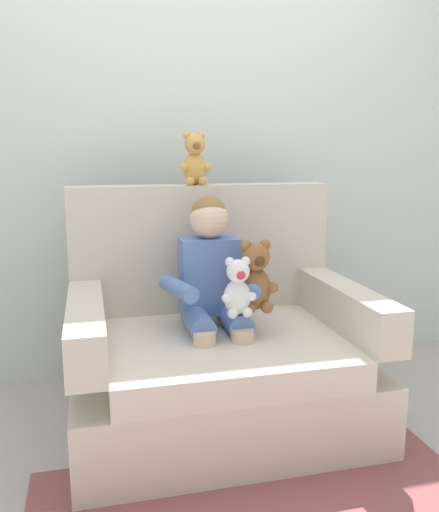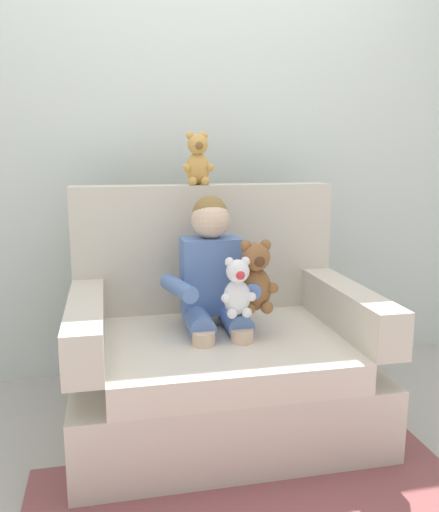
{
  "view_description": "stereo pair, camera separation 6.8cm",
  "coord_description": "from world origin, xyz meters",
  "px_view_note": "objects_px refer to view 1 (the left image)",
  "views": [
    {
      "loc": [
        -0.52,
        -2.11,
        1.21
      ],
      "look_at": [
        -0.02,
        -0.05,
        0.78
      ],
      "focal_mm": 37.16,
      "sensor_mm": 36.0,
      "label": 1
    },
    {
      "loc": [
        -0.46,
        -2.12,
        1.21
      ],
      "look_at": [
        -0.02,
        -0.05,
        0.78
      ],
      "focal_mm": 37.16,
      "sensor_mm": 36.0,
      "label": 2
    }
  ],
  "objects_px": {
    "plush_brown": "(255,278)",
    "plush_white": "(238,288)",
    "armchair": "(217,353)",
    "seated_child": "(213,282)",
    "plush_honey_on_backrest": "(195,160)"
  },
  "relations": [
    {
      "from": "plush_honey_on_backrest",
      "to": "armchair",
      "type": "bearing_deg",
      "value": -93.96
    },
    {
      "from": "plush_brown",
      "to": "plush_white",
      "type": "height_order",
      "value": "plush_brown"
    },
    {
      "from": "seated_child",
      "to": "armchair",
      "type": "bearing_deg",
      "value": -41.92
    },
    {
      "from": "seated_child",
      "to": "plush_honey_on_backrest",
      "type": "height_order",
      "value": "plush_honey_on_backrest"
    },
    {
      "from": "armchair",
      "to": "plush_white",
      "type": "height_order",
      "value": "armchair"
    },
    {
      "from": "armchair",
      "to": "seated_child",
      "type": "distance_m",
      "value": 0.33
    },
    {
      "from": "plush_white",
      "to": "seated_child",
      "type": "bearing_deg",
      "value": 87.91
    },
    {
      "from": "armchair",
      "to": "plush_brown",
      "type": "relative_size",
      "value": 4.12
    },
    {
      "from": "armchair",
      "to": "plush_brown",
      "type": "xyz_separation_m",
      "value": [
        0.14,
        -0.11,
        0.36
      ]
    },
    {
      "from": "plush_brown",
      "to": "armchair",
      "type": "bearing_deg",
      "value": 124.77
    },
    {
      "from": "seated_child",
      "to": "plush_white",
      "type": "distance_m",
      "value": 0.19
    },
    {
      "from": "armchair",
      "to": "plush_honey_on_backrest",
      "type": "distance_m",
      "value": 0.9
    },
    {
      "from": "armchair",
      "to": "plush_brown",
      "type": "bearing_deg",
      "value": -39.33
    },
    {
      "from": "plush_brown",
      "to": "plush_white",
      "type": "xyz_separation_m",
      "value": [
        -0.09,
        -0.04,
        -0.03
      ]
    },
    {
      "from": "plush_white",
      "to": "plush_honey_on_backrest",
      "type": "xyz_separation_m",
      "value": [
        -0.08,
        0.48,
        0.51
      ]
    }
  ]
}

